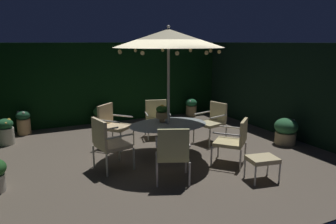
{
  "coord_description": "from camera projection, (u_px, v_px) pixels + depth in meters",
  "views": [
    {
      "loc": [
        -2.85,
        -6.28,
        2.46
      ],
      "look_at": [
        0.11,
        -0.14,
        0.96
      ],
      "focal_mm": 34.4,
      "sensor_mm": 36.0,
      "label": 1
    }
  ],
  "objects": [
    {
      "name": "patio_chair_east",
      "position": [
        108.0,
        141.0,
        6.2
      ],
      "size": [
        0.71,
        0.73,
        1.03
      ],
      "color": "beige",
      "rests_on": "ground_plane"
    },
    {
      "name": "patio_chair_northeast",
      "position": [
        112.0,
        123.0,
        7.61
      ],
      "size": [
        0.87,
        0.87,
        1.01
      ],
      "color": "beige",
      "rests_on": "ground_plane"
    },
    {
      "name": "ground_plane",
      "position": [
        161.0,
        153.0,
        7.26
      ],
      "size": [
        7.61,
        7.21,
        0.02
      ],
      "primitive_type": "cube",
      "color": "brown"
    },
    {
      "name": "potted_plant_left_far",
      "position": [
        6.0,
        131.0,
        7.8
      ],
      "size": [
        0.37,
        0.37,
        0.64
      ],
      "color": "beige",
      "rests_on": "ground_plane"
    },
    {
      "name": "centerpiece_planter",
      "position": [
        162.0,
        112.0,
        7.13
      ],
      "size": [
        0.28,
        0.28,
        0.4
      ],
      "color": "tan",
      "rests_on": "patio_dining_table"
    },
    {
      "name": "hedge_backdrop_rear",
      "position": [
        115.0,
        82.0,
        10.04
      ],
      "size": [
        7.61,
        0.3,
        2.43
      ],
      "primitive_type": "cube",
      "color": "black",
      "rests_on": "ground_plane"
    },
    {
      "name": "patio_dining_table",
      "position": [
        168.0,
        129.0,
        7.04
      ],
      "size": [
        1.76,
        1.3,
        0.7
      ],
      "color": "silver",
      "rests_on": "ground_plane"
    },
    {
      "name": "patio_umbrella",
      "position": [
        168.0,
        39.0,
        6.63
      ],
      "size": [
        2.32,
        2.32,
        2.79
      ],
      "color": "beige",
      "rests_on": "ground_plane"
    },
    {
      "name": "patio_chair_southwest",
      "position": [
        213.0,
        119.0,
        7.96
      ],
      "size": [
        0.75,
        0.7,
        0.98
      ],
      "color": "beige",
      "rests_on": "ground_plane"
    },
    {
      "name": "potted_plant_right_far",
      "position": [
        24.0,
        122.0,
        8.66
      ],
      "size": [
        0.37,
        0.37,
        0.65
      ],
      "color": "tan",
      "rests_on": "ground_plane"
    },
    {
      "name": "patio_chair_north",
      "position": [
        157.0,
        116.0,
        8.44
      ],
      "size": [
        0.73,
        0.69,
        0.95
      ],
      "color": "silver",
      "rests_on": "ground_plane"
    },
    {
      "name": "patio_chair_southeast",
      "position": [
        173.0,
        151.0,
        5.62
      ],
      "size": [
        0.78,
        0.79,
        1.03
      ],
      "color": "silver",
      "rests_on": "ground_plane"
    },
    {
      "name": "hedge_backdrop_right",
      "position": [
        286.0,
        89.0,
        8.55
      ],
      "size": [
        0.3,
        7.21,
        2.43
      ],
      "primitive_type": "cube",
      "color": "black",
      "rests_on": "ground_plane"
    },
    {
      "name": "patio_chair_south",
      "position": [
        234.0,
        139.0,
        6.51
      ],
      "size": [
        0.84,
        0.84,
        0.94
      ],
      "color": "beige",
      "rests_on": "ground_plane"
    },
    {
      "name": "potted_plant_back_left",
      "position": [
        101.0,
        116.0,
        9.63
      ],
      "size": [
        0.47,
        0.47,
        0.58
      ],
      "color": "#B16643",
      "rests_on": "ground_plane"
    },
    {
      "name": "potted_plant_left_near",
      "position": [
        191.0,
        107.0,
        10.81
      ],
      "size": [
        0.38,
        0.38,
        0.58
      ],
      "color": "#8A7551",
      "rests_on": "ground_plane"
    },
    {
      "name": "potted_plant_front_corner",
      "position": [
        286.0,
        130.0,
        7.84
      ],
      "size": [
        0.56,
        0.56,
        0.64
      ],
      "color": "tan",
      "rests_on": "ground_plane"
    },
    {
      "name": "ottoman_footrest",
      "position": [
        262.0,
        160.0,
        5.76
      ],
      "size": [
        0.58,
        0.49,
        0.44
      ],
      "color": "silver",
      "rests_on": "ground_plane"
    }
  ]
}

